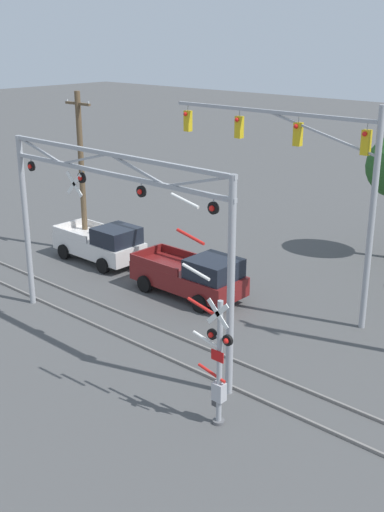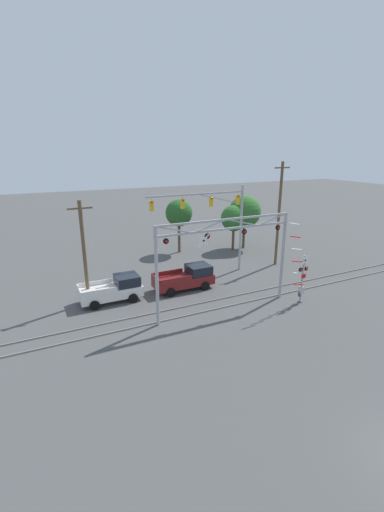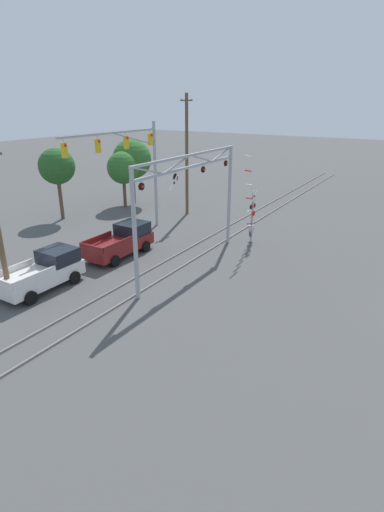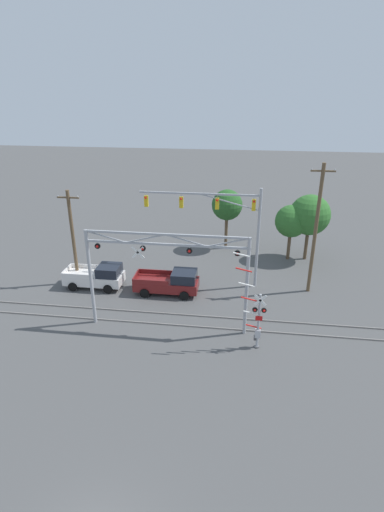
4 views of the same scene
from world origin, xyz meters
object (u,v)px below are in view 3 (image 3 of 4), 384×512
object	(u,v)px
utility_pole_right	(187,155)
background_tree_far_left_verge	(123,168)
traffic_signal_span	(135,158)
pickup_truck_following	(44,272)
background_tree_far_right_verge	(132,159)
crossing_gantry	(190,192)
crossing_signal_mast	(251,215)
pickup_truck_lead	(122,241)
background_tree_beyond_span	(57,167)

from	to	relation	value
utility_pole_right	background_tree_far_left_verge	bearing A→B (deg)	99.50
traffic_signal_span	pickup_truck_following	bearing A→B (deg)	-170.20
utility_pole_right	background_tree_far_right_verge	world-z (taller)	utility_pole_right
crossing_gantry	crossing_signal_mast	xyz separation A→B (m)	(6.02, -1.50, -2.67)
traffic_signal_span	crossing_signal_mast	bearing A→B (deg)	-75.08
crossing_gantry	traffic_signal_span	world-z (taller)	traffic_signal_span
crossing_signal_mast	pickup_truck_lead	distance (m)	9.48
traffic_signal_span	pickup_truck_lead	xyz separation A→B (m)	(-4.45, -2.13, -4.90)
pickup_truck_following	background_tree_far_left_verge	bearing A→B (deg)	26.42
background_tree_beyond_span	pickup_truck_following	bearing A→B (deg)	-135.18
crossing_gantry	pickup_truck_lead	distance (m)	6.38
traffic_signal_span	background_tree_beyond_span	xyz separation A→B (m)	(-0.52, 8.29, -1.23)
utility_pole_right	background_tree_far_right_verge	size ratio (longest dim) A/B	1.64
background_tree_far_left_verge	crossing_signal_mast	bearing A→B (deg)	-102.71
crossing_gantry	pickup_truck_lead	bearing A→B (deg)	98.37
crossing_gantry	background_tree_far_right_verge	size ratio (longest dim) A/B	1.70
crossing_gantry	traffic_signal_span	bearing A→B (deg)	62.64
background_tree_beyond_span	background_tree_far_left_verge	xyz separation A→B (m)	(6.20, -1.99, -0.78)
background_tree_beyond_span	crossing_gantry	bearing A→B (deg)	-101.66
pickup_truck_lead	crossing_gantry	bearing A→B (deg)	-81.63
utility_pole_right	background_tree_beyond_span	distance (m)	11.28
traffic_signal_span	pickup_truck_following	xyz separation A→B (m)	(-10.72, -1.85, -4.90)
traffic_signal_span	background_tree_far_left_verge	xyz separation A→B (m)	(5.69, 6.30, -2.01)
background_tree_beyond_span	background_tree_far_right_verge	size ratio (longest dim) A/B	0.97
utility_pole_right	background_tree_beyond_span	size ratio (longest dim) A/B	1.69
traffic_signal_span	pickup_truck_following	size ratio (longest dim) A/B	2.01
traffic_signal_span	utility_pole_right	size ratio (longest dim) A/B	0.93
pickup_truck_lead	utility_pole_right	distance (m)	12.22
traffic_signal_span	background_tree_beyond_span	world-z (taller)	traffic_signal_span
crossing_signal_mast	background_tree_far_right_verge	xyz separation A→B (m)	(5.03, 15.17, 2.34)
crossing_gantry	traffic_signal_span	distance (m)	8.14
pickup_truck_lead	background_tree_beyond_span	xyz separation A→B (m)	(3.93, 10.41, 3.67)
crossing_signal_mast	utility_pole_right	world-z (taller)	utility_pole_right
background_tree_beyond_span	crossing_signal_mast	bearing A→B (deg)	-80.53
background_tree_beyond_span	background_tree_far_left_verge	bearing A→B (deg)	-17.74
pickup_truck_lead	traffic_signal_span	bearing A→B (deg)	25.56
pickup_truck_lead	pickup_truck_following	size ratio (longest dim) A/B	1.07
background_tree_beyond_span	traffic_signal_span	bearing A→B (deg)	-86.42
background_tree_far_left_verge	background_tree_far_right_verge	xyz separation A→B (m)	(1.65, 0.20, 0.62)
crossing_gantry	background_tree_far_right_verge	bearing A→B (deg)	51.06
traffic_signal_span	background_tree_beyond_span	size ratio (longest dim) A/B	1.57
crossing_gantry	background_tree_beyond_span	bearing A→B (deg)	78.34
crossing_gantry	background_tree_far_right_verge	xyz separation A→B (m)	(11.05, 13.67, -0.34)
pickup_truck_following	utility_pole_right	distance (m)	18.13
pickup_truck_following	background_tree_beyond_span	xyz separation A→B (m)	(10.20, 10.14, 3.67)
crossing_gantry	utility_pole_right	bearing A→B (deg)	33.28
crossing_gantry	background_tree_far_left_verge	world-z (taller)	crossing_gantry
utility_pole_right	background_tree_beyond_span	world-z (taller)	utility_pole_right
traffic_signal_span	utility_pole_right	bearing A→B (deg)	-2.34
traffic_signal_span	background_tree_beyond_span	distance (m)	8.39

